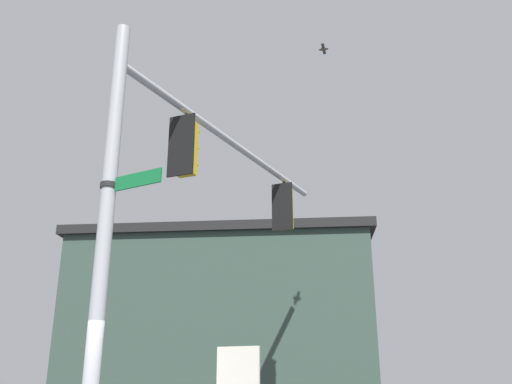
% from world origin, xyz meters
% --- Properties ---
extents(signal_pole, '(0.23, 0.23, 7.34)m').
position_xyz_m(signal_pole, '(0.00, 0.00, 3.67)').
color(signal_pole, '#ADB2B7').
rests_on(signal_pole, ground).
extents(mast_arm, '(0.95, 7.40, 0.14)m').
position_xyz_m(mast_arm, '(0.40, 3.69, 6.64)').
color(mast_arm, '#ADB2B7').
extents(traffic_light_nearest_pole, '(0.54, 0.49, 1.31)m').
position_xyz_m(traffic_light_nearest_pole, '(0.21, 1.91, 5.87)').
color(traffic_light_nearest_pole, black).
extents(traffic_light_mid_inner, '(0.54, 0.49, 1.31)m').
position_xyz_m(traffic_light_mid_inner, '(0.67, 6.12, 5.87)').
color(traffic_light_mid_inner, black).
extents(street_name_sign, '(1.12, 0.27, 0.22)m').
position_xyz_m(street_name_sign, '(0.28, -0.03, 4.51)').
color(street_name_sign, '#147238').
extents(bird_flying, '(0.26, 0.37, 0.10)m').
position_xyz_m(bird_flying, '(2.04, 5.42, 9.75)').
color(bird_flying, '#4C4742').
extents(storefront_building, '(12.12, 11.24, 6.58)m').
position_xyz_m(storefront_building, '(-3.81, 12.49, 3.30)').
color(storefront_building, '#33473D').
rests_on(storefront_building, ground).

